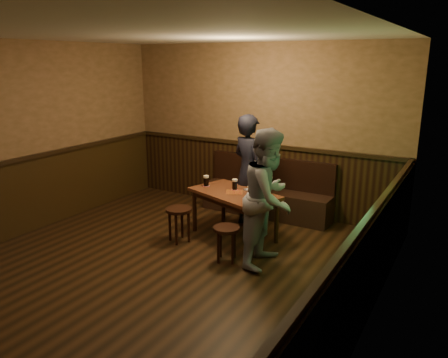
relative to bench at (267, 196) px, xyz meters
name	(u,v)px	position (x,y,z in m)	size (l,w,h in m)	color
room	(155,176)	(-0.30, -2.53, 0.89)	(5.04, 6.04, 2.84)	black
bench	(267,196)	(0.00, 0.00, 0.00)	(2.20, 0.50, 0.95)	black
pub_table	(234,198)	(0.00, -1.13, 0.28)	(1.44, 1.09, 0.69)	#5A3019
stool_left	(179,215)	(-0.59, -1.68, 0.09)	(0.47, 0.47, 0.50)	black
stool_right	(227,234)	(0.30, -1.88, 0.06)	(0.45, 0.45, 0.46)	black
pint_left	(206,181)	(-0.52, -1.07, 0.45)	(0.11, 0.11, 0.17)	red
pint_mid	(235,184)	(-0.05, -1.02, 0.45)	(0.10, 0.10, 0.16)	red
pint_right	(251,192)	(0.32, -1.26, 0.46)	(0.11, 0.11, 0.17)	red
laptop	(259,187)	(0.30, -0.92, 0.44)	(0.44, 0.42, 0.25)	silver
menu	(255,203)	(0.48, -1.43, 0.37)	(0.22, 0.15, 0.00)	silver
person_suit	(249,171)	(-0.04, -0.61, 0.56)	(0.64, 0.42, 1.75)	black
person_grey	(269,198)	(0.78, -1.66, 0.56)	(0.84, 0.66, 1.74)	gray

